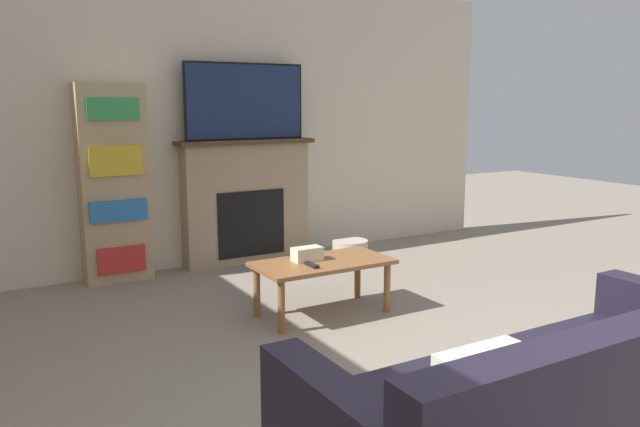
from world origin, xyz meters
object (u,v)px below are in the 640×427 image
Objects in this scene: tv at (245,102)px; fireplace at (246,201)px; couch at (557,422)px; bookshelf at (114,184)px; coffee_table at (323,268)px; storage_basket at (350,250)px.

fireplace is at bearing 90.00° from tv.
couch is 4.10m from bookshelf.
bookshelf is (-1.25, -0.00, -0.70)m from tv.
coffee_table is 0.59× the size of bookshelf.
coffee_table is at bearing -56.96° from bookshelf.
tv is at bearing -90.00° from fireplace.
tv reaches higher than fireplace.
tv is 1.78m from storage_basket.
bookshelf is at bearing 123.04° from coffee_table.
storage_basket is at bearing -10.63° from bookshelf.
coffee_table is at bearing -95.01° from fireplace.
storage_basket is (2.17, -0.41, -0.76)m from bookshelf.
storage_basket is at bearing -24.96° from fireplace.
bookshelf reaches higher than coffee_table.
couch is (-0.40, -3.98, -1.28)m from tv.
coffee_table is (-0.15, -1.71, -0.25)m from fireplace.
couch is at bearing -95.76° from tv.
tv reaches higher than bookshelf.
tv reaches higher than storage_basket.
bookshelf is 2.34m from storage_basket.
tv is at bearing 84.24° from couch.
fireplace is 0.63× the size of couch.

